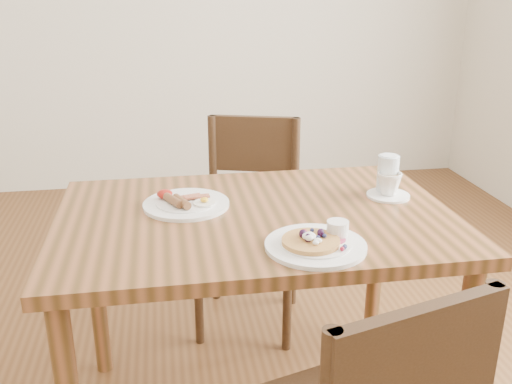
{
  "coord_description": "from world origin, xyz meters",
  "views": [
    {
      "loc": [
        -0.27,
        -1.58,
        1.41
      ],
      "look_at": [
        0.0,
        0.0,
        0.82
      ],
      "focal_mm": 40.0,
      "sensor_mm": 36.0,
      "label": 1
    }
  ],
  "objects_px": {
    "dining_table": "(256,243)",
    "chair_far": "(250,213)",
    "breakfast_plate": "(185,203)",
    "teacup_saucer": "(389,186)",
    "pancake_plate": "(317,242)",
    "water_glass": "(388,174)"
  },
  "relations": [
    {
      "from": "teacup_saucer",
      "to": "water_glass",
      "type": "height_order",
      "value": "water_glass"
    },
    {
      "from": "dining_table",
      "to": "teacup_saucer",
      "type": "distance_m",
      "value": 0.48
    },
    {
      "from": "chair_far",
      "to": "water_glass",
      "type": "xyz_separation_m",
      "value": [
        0.38,
        -0.51,
        0.32
      ]
    },
    {
      "from": "pancake_plate",
      "to": "water_glass",
      "type": "distance_m",
      "value": 0.5
    },
    {
      "from": "dining_table",
      "to": "pancake_plate",
      "type": "distance_m",
      "value": 0.31
    },
    {
      "from": "dining_table",
      "to": "breakfast_plate",
      "type": "distance_m",
      "value": 0.26
    },
    {
      "from": "dining_table",
      "to": "chair_far",
      "type": "height_order",
      "value": "chair_far"
    },
    {
      "from": "breakfast_plate",
      "to": "water_glass",
      "type": "xyz_separation_m",
      "value": [
        0.67,
        0.01,
        0.05
      ]
    },
    {
      "from": "breakfast_plate",
      "to": "chair_far",
      "type": "bearing_deg",
      "value": 61.22
    },
    {
      "from": "water_glass",
      "to": "chair_far",
      "type": "bearing_deg",
      "value": 126.56
    },
    {
      "from": "chair_far",
      "to": "water_glass",
      "type": "relative_size",
      "value": 6.88
    },
    {
      "from": "chair_far",
      "to": "teacup_saucer",
      "type": "distance_m",
      "value": 0.73
    },
    {
      "from": "dining_table",
      "to": "chair_far",
      "type": "bearing_deg",
      "value": 82.77
    },
    {
      "from": "teacup_saucer",
      "to": "breakfast_plate",
      "type": "bearing_deg",
      "value": 177.95
    },
    {
      "from": "chair_far",
      "to": "breakfast_plate",
      "type": "bearing_deg",
      "value": 77.89
    },
    {
      "from": "pancake_plate",
      "to": "teacup_saucer",
      "type": "bearing_deg",
      "value": 44.95
    },
    {
      "from": "pancake_plate",
      "to": "water_glass",
      "type": "bearing_deg",
      "value": 47.23
    },
    {
      "from": "dining_table",
      "to": "pancake_plate",
      "type": "height_order",
      "value": "pancake_plate"
    },
    {
      "from": "breakfast_plate",
      "to": "dining_table",
      "type": "bearing_deg",
      "value": -24.89
    },
    {
      "from": "breakfast_plate",
      "to": "water_glass",
      "type": "distance_m",
      "value": 0.67
    },
    {
      "from": "breakfast_plate",
      "to": "teacup_saucer",
      "type": "bearing_deg",
      "value": -2.05
    },
    {
      "from": "dining_table",
      "to": "breakfast_plate",
      "type": "xyz_separation_m",
      "value": [
        -0.21,
        0.1,
        0.11
      ]
    }
  ]
}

